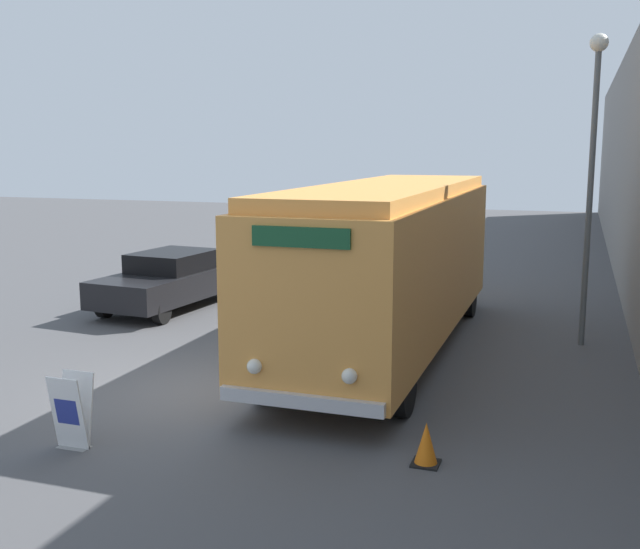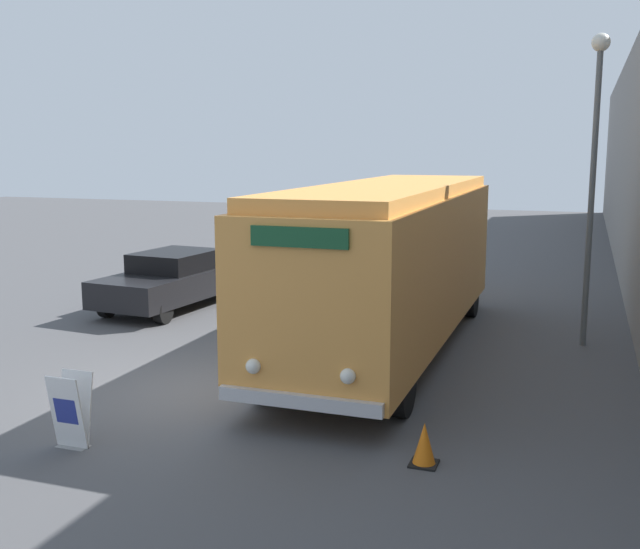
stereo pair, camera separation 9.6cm
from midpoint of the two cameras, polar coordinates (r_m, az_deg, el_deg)
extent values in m
plane|color=#4C4C4F|center=(13.01, -9.18, -8.78)|extent=(80.00, 80.00, 0.00)
cube|color=gray|center=(20.85, 23.34, 7.51)|extent=(0.30, 60.00, 7.18)
cylinder|color=black|center=(12.33, -3.85, -7.45)|extent=(0.28, 0.93, 0.93)
cylinder|color=black|center=(11.66, 6.46, -8.51)|extent=(0.28, 0.93, 0.93)
cylinder|color=black|center=(19.05, 4.86, -1.34)|extent=(0.28, 0.93, 0.93)
cylinder|color=black|center=(18.63, 11.56, -1.75)|extent=(0.28, 0.93, 0.93)
cube|color=#EF9E47|center=(15.07, 5.54, 0.89)|extent=(2.57, 10.10, 2.67)
cube|color=#FEA74B|center=(14.92, 5.64, 6.43)|extent=(2.36, 9.70, 0.24)
cube|color=silver|center=(10.60, -1.36, -9.64)|extent=(2.44, 0.12, 0.20)
sphere|color=white|center=(10.75, -4.86, -6.98)|extent=(0.22, 0.22, 0.22)
sphere|color=white|center=(10.27, 2.41, -7.75)|extent=(0.22, 0.22, 0.22)
cube|color=#19512D|center=(10.11, -1.33, 2.86)|extent=(1.41, 0.06, 0.28)
cube|color=gray|center=(11.15, -18.06, -12.33)|extent=(0.45, 0.22, 0.01)
cube|color=white|center=(10.90, -18.50, -9.96)|extent=(0.50, 0.21, 1.05)
cube|color=white|center=(11.04, -17.91, -9.68)|extent=(0.50, 0.21, 1.05)
cube|color=navy|center=(10.88, -18.56, -9.85)|extent=(0.35, 0.07, 0.37)
cylinder|color=#595E60|center=(16.22, 20.13, 5.25)|extent=(0.12, 0.12, 6.01)
sphere|color=silver|center=(16.31, 20.78, 16.21)|extent=(0.36, 0.36, 0.36)
cylinder|color=black|center=(18.93, -15.78, -2.24)|extent=(0.22, 0.61, 0.61)
cylinder|color=black|center=(17.91, -11.72, -2.74)|extent=(0.22, 0.61, 0.61)
cylinder|color=black|center=(21.40, -10.28, -0.68)|extent=(0.22, 0.61, 0.61)
cylinder|color=black|center=(20.51, -6.47, -1.04)|extent=(0.22, 0.61, 0.61)
cube|color=black|center=(19.59, -10.97, -0.67)|extent=(2.32, 4.74, 0.66)
cube|color=black|center=(19.59, -10.83, 1.03)|extent=(1.81, 2.20, 0.48)
cylinder|color=black|center=(25.32, -5.90, 1.04)|extent=(0.22, 0.64, 0.64)
cylinder|color=black|center=(24.75, -2.52, 0.89)|extent=(0.22, 0.64, 0.64)
cylinder|color=black|center=(27.81, -3.72, 1.85)|extent=(0.22, 0.64, 0.64)
cylinder|color=black|center=(27.29, -0.61, 1.72)|extent=(0.22, 0.64, 0.64)
cube|color=#2D6642|center=(26.24, -3.16, 2.02)|extent=(2.01, 4.19, 0.58)
cube|color=#193824|center=(26.27, -3.09, 3.20)|extent=(1.64, 1.91, 0.48)
cylinder|color=black|center=(30.56, -0.65, 2.56)|extent=(0.22, 0.62, 0.62)
cylinder|color=black|center=(30.07, 2.39, 2.43)|extent=(0.22, 0.62, 0.62)
cylinder|color=black|center=(33.63, 1.10, 3.20)|extent=(0.22, 0.62, 0.62)
cylinder|color=black|center=(33.18, 3.88, 3.10)|extent=(0.22, 0.62, 0.62)
cube|color=silver|center=(31.81, 1.71, 3.38)|extent=(2.07, 4.69, 0.60)
cube|color=gray|center=(31.86, 1.78, 4.45)|extent=(1.71, 2.13, 0.58)
cylinder|color=black|center=(38.30, 3.61, 3.97)|extent=(0.22, 0.61, 0.61)
cylinder|color=black|center=(37.75, 5.99, 3.85)|extent=(0.22, 0.61, 0.61)
cylinder|color=black|center=(41.39, 5.21, 4.37)|extent=(0.22, 0.61, 0.61)
cylinder|color=black|center=(40.89, 7.43, 4.27)|extent=(0.22, 0.61, 0.61)
cube|color=slate|center=(39.54, 5.59, 4.57)|extent=(2.30, 4.84, 0.62)
cube|color=#3F4043|center=(39.60, 5.66, 5.45)|extent=(1.80, 2.24, 0.58)
cube|color=black|center=(10.16, 8.19, -14.07)|extent=(0.36, 0.36, 0.03)
cone|color=orange|center=(10.05, 8.23, -12.57)|extent=(0.30, 0.30, 0.55)
camera|label=1|loc=(0.05, -89.79, 0.04)|focal=42.00mm
camera|label=2|loc=(0.05, 90.21, -0.04)|focal=42.00mm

